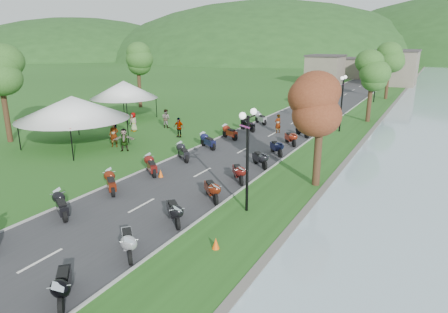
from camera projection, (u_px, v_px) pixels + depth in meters
The scene contains 12 objects.
road at pixel (294, 122), 40.69m from camera, with size 7.00×120.00×0.02m, color #333336.
hills_backdrop at pixel (413, 58), 175.66m from camera, with size 360.00×120.00×76.00m, color #285621, non-canonical shape.
far_building at pixel (359, 69), 78.85m from camera, with size 18.00×16.00×5.00m, color gray.
moto_row_left at pixel (112, 183), 22.08m from camera, with size 2.60×44.45×1.10m, color #331411, non-canonical shape.
moto_row_right at pixel (225, 180), 22.51m from camera, with size 2.60×44.32×1.10m, color #331411, non-canonical shape.
vendor_tent_main at pixel (74, 122), 31.15m from camera, with size 5.72×5.72×4.00m, color white, non-canonical shape.
vendor_tent_side at pixel (125, 100), 42.09m from camera, with size 4.67×4.67×4.00m, color white, non-canonical shape.
tree_park_left at pixel (1, 83), 31.77m from camera, with size 3.50×3.50×9.72m, color #397027, non-canonical shape.
tree_lakeside at pixel (320, 121), 22.26m from camera, with size 2.76×2.76×7.67m, color #397027, non-canonical shape.
pedestrian_a at pixel (115, 147), 31.60m from camera, with size 0.71×0.52×1.93m, color slate.
pedestrian_b at pixel (166, 128), 38.34m from camera, with size 0.87×0.48×1.79m, color slate.
pedestrian_c at pixel (115, 136), 35.16m from camera, with size 1.09×0.45×1.68m, color slate.
Camera 1 is at (12.69, 1.40, 8.24)m, focal length 32.00 mm.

